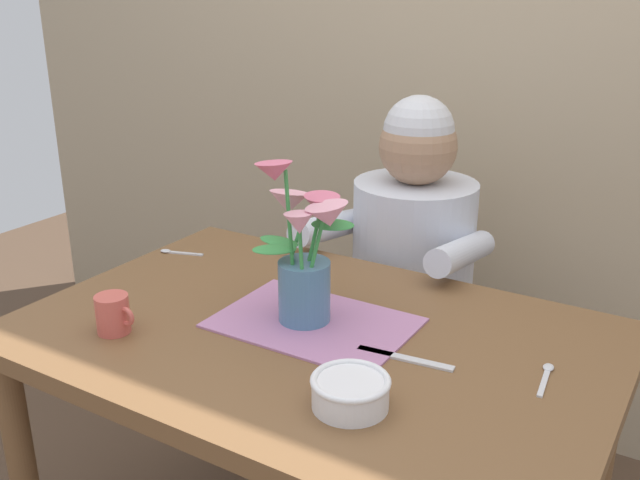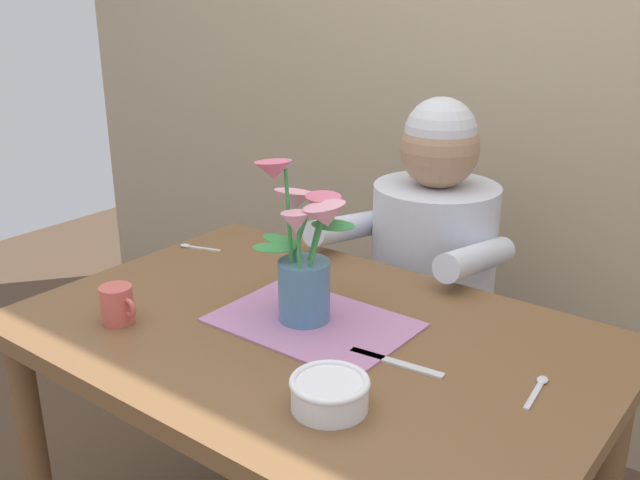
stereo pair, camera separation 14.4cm
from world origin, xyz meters
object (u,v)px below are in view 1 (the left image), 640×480
object	(u,v)px
seated_person	(410,296)
dinner_knife	(405,358)
flower_vase	(304,253)
ceramic_bowl	(350,391)
tea_cup	(113,314)

from	to	relation	value
seated_person	dinner_knife	world-z (taller)	seated_person
seated_person	flower_vase	bearing A→B (deg)	-90.08
ceramic_bowl	dinner_knife	xyz separation A→B (m)	(0.01, 0.19, -0.03)
seated_person	tea_cup	distance (m)	0.90
flower_vase	tea_cup	distance (m)	0.41
ceramic_bowl	dinner_knife	distance (m)	0.19
ceramic_bowl	dinner_knife	world-z (taller)	ceramic_bowl
flower_vase	dinner_knife	xyz separation A→B (m)	(0.25, -0.04, -0.15)
flower_vase	tea_cup	world-z (taller)	flower_vase
seated_person	ceramic_bowl	world-z (taller)	seated_person
ceramic_bowl	tea_cup	size ratio (longest dim) A/B	1.46
seated_person	flower_vase	distance (m)	0.67
seated_person	tea_cup	size ratio (longest dim) A/B	12.20
ceramic_bowl	seated_person	bearing A→B (deg)	107.35
flower_vase	ceramic_bowl	distance (m)	0.36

